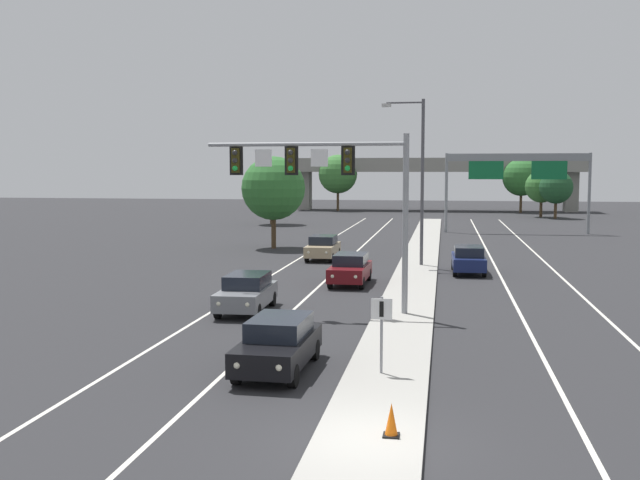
% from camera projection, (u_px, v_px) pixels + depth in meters
% --- Properties ---
extents(ground_plane, '(260.00, 260.00, 0.00)m').
position_uv_depth(ground_plane, '(368.00, 445.00, 15.90)').
color(ground_plane, '#28282B').
extents(median_island, '(2.40, 110.00, 0.15)m').
position_uv_depth(median_island, '(408.00, 299.00, 33.56)').
color(median_island, '#9E9B93').
rests_on(median_island, ground).
extents(lane_stripe_oncoming_center, '(0.14, 100.00, 0.01)m').
position_uv_depth(lane_stripe_oncoming_center, '(330.00, 276.00, 41.22)').
color(lane_stripe_oncoming_center, silver).
rests_on(lane_stripe_oncoming_center, ground).
extents(lane_stripe_receding_center, '(0.14, 100.00, 0.01)m').
position_uv_depth(lane_stripe_receding_center, '(503.00, 280.00, 39.66)').
color(lane_stripe_receding_center, silver).
rests_on(lane_stripe_receding_center, ground).
extents(edge_stripe_left, '(0.14, 100.00, 0.01)m').
position_uv_depth(edge_stripe_left, '(272.00, 275.00, 41.77)').
color(edge_stripe_left, silver).
rests_on(edge_stripe_left, ground).
extents(edge_stripe_right, '(0.14, 100.00, 0.01)m').
position_uv_depth(edge_stripe_right, '(566.00, 282.00, 39.12)').
color(edge_stripe_right, silver).
rests_on(edge_stripe_right, ground).
extents(overhead_signal_mast, '(8.25, 0.44, 7.20)m').
position_uv_depth(overhead_signal_mast, '(333.00, 180.00, 29.78)').
color(overhead_signal_mast, gray).
rests_on(overhead_signal_mast, median_island).
extents(median_sign_post, '(0.60, 0.10, 2.20)m').
position_uv_depth(median_sign_post, '(382.00, 323.00, 20.87)').
color(median_sign_post, gray).
rests_on(median_sign_post, median_island).
extents(street_lamp_median, '(2.58, 0.28, 10.00)m').
position_uv_depth(street_lamp_median, '(419.00, 172.00, 44.52)').
color(street_lamp_median, '#4C4C51').
rests_on(street_lamp_median, median_island).
extents(car_oncoming_black, '(1.90, 4.50, 1.58)m').
position_uv_depth(car_oncoming_black, '(278.00, 343.00, 21.72)').
color(car_oncoming_black, black).
rests_on(car_oncoming_black, ground).
extents(car_oncoming_grey, '(1.92, 4.51, 1.58)m').
position_uv_depth(car_oncoming_grey, '(247.00, 292.00, 30.82)').
color(car_oncoming_grey, slate).
rests_on(car_oncoming_grey, ground).
extents(car_oncoming_darkred, '(1.86, 4.49, 1.58)m').
position_uv_depth(car_oncoming_darkred, '(350.00, 269.00, 38.25)').
color(car_oncoming_darkred, '#5B0F14').
rests_on(car_oncoming_darkred, ground).
extents(car_oncoming_tan, '(1.84, 4.48, 1.58)m').
position_uv_depth(car_oncoming_tan, '(323.00, 247.00, 48.81)').
color(car_oncoming_tan, tan).
rests_on(car_oncoming_tan, ground).
extents(car_receding_navy, '(1.89, 4.50, 1.58)m').
position_uv_depth(car_receding_navy, '(468.00, 259.00, 42.29)').
color(car_receding_navy, '#141E4C').
rests_on(car_receding_navy, ground).
extents(traffic_cone_median_nose, '(0.36, 0.36, 0.74)m').
position_uv_depth(traffic_cone_median_nose, '(391.00, 420.00, 15.98)').
color(traffic_cone_median_nose, black).
rests_on(traffic_cone_median_nose, median_island).
extents(highway_sign_gantry, '(13.28, 0.42, 7.50)m').
position_uv_depth(highway_sign_gantry, '(517.00, 167.00, 68.77)').
color(highway_sign_gantry, gray).
rests_on(highway_sign_gantry, ground).
extents(overpass_bridge, '(42.40, 6.40, 7.65)m').
position_uv_depth(overpass_bridge, '(434.00, 171.00, 107.22)').
color(overpass_bridge, gray).
rests_on(overpass_bridge, ground).
extents(tree_far_left_b, '(4.80, 4.80, 6.95)m').
position_uv_depth(tree_far_left_b, '(273.00, 188.00, 55.48)').
color(tree_far_left_b, '#4C3823').
rests_on(tree_far_left_b, ground).
extents(tree_far_right_a, '(5.20, 5.20, 7.52)m').
position_uv_depth(tree_far_right_a, '(521.00, 177.00, 102.21)').
color(tree_far_right_a, '#4C3823').
rests_on(tree_far_right_a, ground).
extents(tree_far_left_a, '(5.05, 5.05, 7.31)m').
position_uv_depth(tree_far_left_a, '(271.00, 181.00, 80.11)').
color(tree_far_left_a, '#4C3823').
rests_on(tree_far_left_a, ground).
extents(tree_far_left_c, '(5.63, 5.63, 8.15)m').
position_uv_depth(tree_far_left_c, '(338.00, 174.00, 107.12)').
color(tree_far_left_c, '#4C3823').
rests_on(tree_far_left_c, ground).
extents(tree_far_right_b, '(4.05, 4.05, 5.86)m').
position_uv_depth(tree_far_right_b, '(556.00, 187.00, 89.89)').
color(tree_far_right_b, '#4C3823').
rests_on(tree_far_right_b, ground).
extents(tree_far_right_c, '(4.06, 4.06, 5.88)m').
position_uv_depth(tree_far_right_c, '(542.00, 187.00, 92.64)').
color(tree_far_right_c, '#4C3823').
rests_on(tree_far_right_c, ground).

